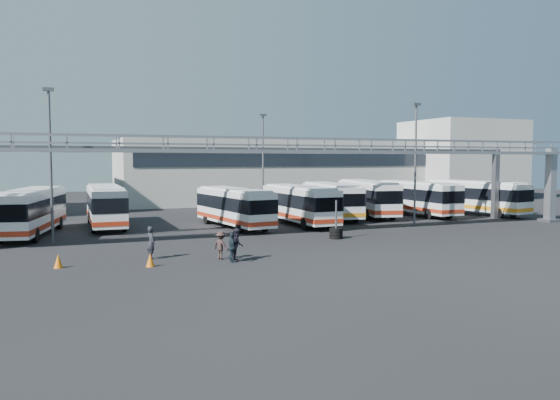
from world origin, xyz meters
name	(u,v)px	position (x,y,z in m)	size (l,w,h in m)	color
ground	(323,246)	(0.00, 0.00, 0.00)	(140.00, 140.00, 0.00)	black
gantry	(288,160)	(0.00, 5.87, 5.51)	(51.40, 5.15, 7.10)	gray
warehouse	(278,171)	(12.00, 38.00, 4.00)	(42.00, 14.00, 8.00)	#9E9E99
building_right	(462,160)	(38.00, 32.00, 5.50)	(14.00, 12.00, 11.00)	#B2B2AD
light_pole_left	(50,157)	(-16.00, 8.00, 5.73)	(0.70, 0.35, 10.21)	#4C4F54
light_pole_mid	(415,157)	(12.00, 7.00, 5.73)	(0.70, 0.35, 10.21)	#4C4F54
light_pole_back	(263,158)	(4.00, 22.00, 5.73)	(0.70, 0.35, 10.21)	#4C4F54
bus_1	(31,210)	(-17.47, 12.28, 1.88)	(4.84, 11.48, 3.40)	silver
bus_2	(105,204)	(-12.07, 15.68, 1.87)	(2.70, 11.18, 3.39)	silver
bus_4	(234,206)	(-2.36, 11.54, 1.77)	(3.75, 10.78, 3.21)	silver
bus_5	(299,203)	(3.40, 11.40, 1.82)	(2.67, 10.89, 3.30)	silver
bus_6	(331,199)	(8.20, 14.82, 1.83)	(4.03, 11.12, 3.30)	silver
bus_7	(367,197)	(12.44, 15.31, 1.92)	(4.91, 11.74, 3.48)	silver
bus_8	(417,197)	(17.40, 14.15, 1.86)	(2.61, 11.06, 3.36)	silver
bus_9	(475,196)	(23.47, 12.71, 1.88)	(4.59, 11.44, 3.39)	silver
pedestrian_a	(151,243)	(-10.83, -0.31, 0.91)	(0.67, 0.44, 1.82)	black
pedestrian_b	(237,244)	(-6.53, -2.54, 0.89)	(0.87, 0.67, 1.78)	black
pedestrian_c	(221,245)	(-7.26, -1.92, 0.78)	(1.01, 0.58, 1.57)	#2F211F
pedestrian_d	(232,248)	(-6.95, -3.00, 0.81)	(0.94, 0.39, 1.61)	black
cone_left	(150,260)	(-11.23, -2.56, 0.35)	(0.44, 0.44, 0.71)	#D4650B
cone_right	(58,261)	(-15.65, -1.17, 0.36)	(0.45, 0.45, 0.71)	#D4650B
tire_stack	(336,232)	(2.41, 2.81, 0.45)	(0.94, 0.94, 2.69)	black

